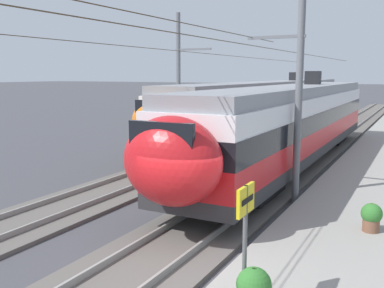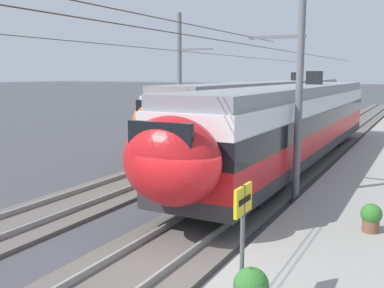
{
  "view_description": "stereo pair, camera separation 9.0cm",
  "coord_description": "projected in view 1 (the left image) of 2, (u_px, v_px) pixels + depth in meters",
  "views": [
    {
      "loc": [
        -8.16,
        -4.59,
        4.39
      ],
      "look_at": [
        4.41,
        2.05,
        2.12
      ],
      "focal_mm": 41.09,
      "sensor_mm": 36.0,
      "label": 1
    },
    {
      "loc": [
        -8.11,
        -4.67,
        4.39
      ],
      "look_at": [
        4.41,
        2.05,
        2.12
      ],
      "focal_mm": 41.09,
      "sensor_mm": 36.0,
      "label": 2
    }
  ],
  "objects": [
    {
      "name": "track_far",
      "position": [
        10.0,
        228.0,
        12.5
      ],
      "size": [
        120.0,
        3.0,
        0.28
      ],
      "color": "#5B5651",
      "rests_on": "ground"
    },
    {
      "name": "ground_plane",
      "position": [
        181.0,
        270.0,
        9.93
      ],
      "size": [
        400.0,
        400.0,
        0.0
      ],
      "primitive_type": "plane",
      "color": "#424247"
    },
    {
      "name": "train_far_track",
      "position": [
        274.0,
        103.0,
        33.65
      ],
      "size": [
        34.63,
        2.99,
        4.27
      ],
      "color": "#2D2D30",
      "rests_on": "track_far"
    },
    {
      "name": "track_near",
      "position": [
        152.0,
        261.0,
        10.28
      ],
      "size": [
        120.0,
        3.0,
        0.28
      ],
      "color": "#5B5651",
      "rests_on": "ground"
    },
    {
      "name": "catenary_mast_mid",
      "position": [
        295.0,
        94.0,
        14.58
      ],
      "size": [
        40.43,
        1.98,
        7.14
      ],
      "color": "slate",
      "rests_on": "ground"
    },
    {
      "name": "train_near_platform",
      "position": [
        292.0,
        121.0,
        20.4
      ],
      "size": [
        23.58,
        2.9,
        4.27
      ],
      "color": "#2D2D30",
      "rests_on": "track_near"
    },
    {
      "name": "platform_sign",
      "position": [
        245.0,
        219.0,
        7.56
      ],
      "size": [
        0.7,
        0.08,
        2.21
      ],
      "color": "#59595B",
      "rests_on": "platform_slab"
    },
    {
      "name": "potted_plant_platform_edge",
      "position": [
        372.0,
        216.0,
        11.47
      ],
      "size": [
        0.54,
        0.54,
        0.76
      ],
      "color": "brown",
      "rests_on": "platform_slab"
    },
    {
      "name": "catenary_mast_far_side",
      "position": [
        180.0,
        82.0,
        23.96
      ],
      "size": [
        40.43,
        2.11,
        7.64
      ],
      "color": "slate",
      "rests_on": "ground"
    }
  ]
}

